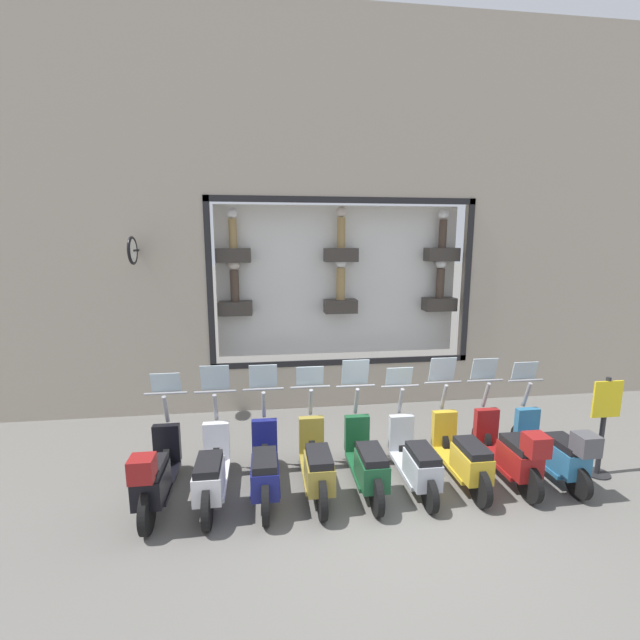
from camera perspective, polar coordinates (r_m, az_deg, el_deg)
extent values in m
plane|color=#66635E|center=(6.37, 9.01, -22.54)|extent=(120.00, 120.00, 0.00)
cube|color=#ADA08E|center=(9.35, 2.80, -8.29)|extent=(0.40, 5.41, 0.91)
cube|color=#ADA08E|center=(9.22, 3.14, 26.73)|extent=(0.40, 5.41, 3.46)
cube|color=black|center=(8.68, 3.29, 15.70)|extent=(0.04, 5.41, 0.12)
cube|color=black|center=(9.00, 3.07, -5.61)|extent=(0.04, 5.41, 0.12)
cube|color=black|center=(9.54, 19.05, 4.80)|extent=(0.04, 0.12, 3.40)
cube|color=black|center=(8.60, -14.48, 4.48)|extent=(0.04, 0.12, 3.40)
cube|color=silver|center=(9.23, 2.53, 5.19)|extent=(0.04, 5.17, 3.16)
cube|color=#38332D|center=(9.62, 15.92, 8.40)|extent=(0.36, 0.68, 0.28)
cylinder|color=#47382D|center=(9.62, 16.05, 11.00)|extent=(0.16, 0.16, 0.59)
sphere|color=white|center=(9.63, 16.17, 13.39)|extent=(0.21, 0.21, 0.21)
cube|color=#38332D|center=(8.98, 2.81, 8.66)|extent=(0.36, 0.68, 0.28)
cylinder|color=#9E7F4C|center=(8.98, 2.83, 11.54)|extent=(0.17, 0.17, 0.62)
sphere|color=beige|center=(9.00, 2.86, 14.23)|extent=(0.22, 0.22, 0.22)
cube|color=#38332D|center=(8.86, -11.46, 8.45)|extent=(0.36, 0.68, 0.28)
cylinder|color=#9E7F4C|center=(8.86, -11.56, 11.24)|extent=(0.16, 0.16, 0.58)
sphere|color=white|center=(8.87, -11.65, 13.80)|extent=(0.21, 0.21, 0.21)
cube|color=#38332D|center=(9.71, 15.60, 2.05)|extent=(0.36, 0.68, 0.28)
cylinder|color=#47382D|center=(9.66, 15.73, 4.74)|extent=(0.18, 0.18, 0.64)
sphere|color=white|center=(9.63, 15.86, 7.30)|extent=(0.23, 0.23, 0.23)
cube|color=#38332D|center=(9.08, 2.74, 1.87)|extent=(0.36, 0.68, 0.28)
cylinder|color=#9E7F4C|center=(9.02, 2.77, 4.83)|extent=(0.18, 0.18, 0.66)
sphere|color=white|center=(8.99, 2.80, 7.70)|extent=(0.24, 0.24, 0.24)
cube|color=#38332D|center=(8.96, -11.21, 1.56)|extent=(0.36, 0.68, 0.28)
cylinder|color=#47382D|center=(8.90, -11.31, 4.49)|extent=(0.18, 0.18, 0.64)
sphere|color=beige|center=(8.87, -11.41, 7.30)|extent=(0.23, 0.23, 0.23)
cylinder|color=black|center=(8.65, -23.41, 8.52)|extent=(0.35, 0.05, 0.05)
torus|color=black|center=(8.48, -23.73, 8.48)|extent=(0.51, 0.05, 0.51)
cylinder|color=white|center=(8.48, -23.73, 8.48)|extent=(0.42, 0.03, 0.42)
cylinder|color=black|center=(8.10, 25.16, -14.11)|extent=(0.44, 0.09, 0.44)
cylinder|color=black|center=(7.14, 31.22, -18.10)|extent=(0.44, 0.09, 0.44)
cube|color=teal|center=(7.61, 27.96, -16.08)|extent=(1.02, 0.38, 0.06)
cube|color=teal|center=(7.26, 29.87, -15.74)|extent=(0.61, 0.35, 0.36)
cube|color=black|center=(7.16, 30.04, -14.08)|extent=(0.58, 0.31, 0.10)
cube|color=teal|center=(7.89, 25.84, -12.48)|extent=(0.12, 0.37, 0.56)
cylinder|color=gray|center=(7.77, 25.85, -8.93)|extent=(0.20, 0.06, 0.45)
cylinder|color=gray|center=(7.76, 25.70, -7.28)|extent=(0.04, 0.61, 0.04)
cube|color=silver|center=(7.75, 25.63, -6.10)|extent=(0.08, 0.42, 0.31)
cube|color=#4C4C51|center=(6.86, 31.94, -13.89)|extent=(0.28, 0.28, 0.28)
cylinder|color=black|center=(7.73, 20.73, -14.74)|extent=(0.50, 0.09, 0.50)
cylinder|color=black|center=(6.75, 26.17, -19.02)|extent=(0.50, 0.09, 0.50)
cube|color=maroon|center=(7.23, 23.23, -16.84)|extent=(1.02, 0.38, 0.06)
cube|color=maroon|center=(6.86, 25.00, -16.57)|extent=(0.61, 0.35, 0.36)
cube|color=black|center=(6.76, 25.16, -14.83)|extent=(0.58, 0.31, 0.10)
cube|color=maroon|center=(7.53, 21.26, -13.00)|extent=(0.12, 0.37, 0.56)
cylinder|color=gray|center=(7.41, 21.25, -9.28)|extent=(0.20, 0.06, 0.45)
cylinder|color=gray|center=(7.40, 21.10, -7.55)|extent=(0.04, 0.61, 0.04)
cube|color=silver|center=(7.38, 21.05, -6.10)|extent=(0.09, 0.42, 0.36)
cube|color=maroon|center=(6.46, 26.86, -14.64)|extent=(0.28, 0.28, 0.28)
cylinder|color=black|center=(7.44, 15.77, -15.45)|extent=(0.51, 0.09, 0.51)
cylinder|color=black|center=(6.42, 20.58, -20.19)|extent=(0.51, 0.09, 0.51)
cube|color=gold|center=(6.92, 17.96, -17.75)|extent=(1.02, 0.39, 0.06)
cube|color=gold|center=(6.53, 19.53, -17.57)|extent=(0.61, 0.35, 0.36)
cube|color=black|center=(6.43, 19.66, -15.75)|extent=(0.58, 0.31, 0.10)
cube|color=gold|center=(7.23, 16.22, -13.67)|extent=(0.12, 0.37, 0.56)
cylinder|color=gray|center=(7.11, 16.19, -9.80)|extent=(0.20, 0.06, 0.45)
cylinder|color=gray|center=(7.10, 16.06, -8.00)|extent=(0.04, 0.60, 0.04)
cube|color=silver|center=(7.07, 16.01, -6.34)|extent=(0.10, 0.42, 0.40)
cylinder|color=black|center=(7.24, 10.33, -16.24)|extent=(0.44, 0.09, 0.44)
cylinder|color=black|center=(6.14, 14.43, -21.67)|extent=(0.44, 0.09, 0.44)
cube|color=#B7BCC6|center=(6.69, 12.18, -18.83)|extent=(1.02, 0.39, 0.06)
cube|color=#B7BCC6|center=(6.28, 13.46, -18.75)|extent=(0.61, 0.35, 0.36)
cube|color=black|center=(6.17, 13.55, -16.88)|extent=(0.58, 0.31, 0.10)
cube|color=#B7BCC6|center=(7.00, 10.75, -14.52)|extent=(0.12, 0.37, 0.56)
cylinder|color=gray|center=(6.87, 10.70, -10.54)|extent=(0.20, 0.06, 0.45)
cylinder|color=gray|center=(6.86, 10.58, -8.67)|extent=(0.04, 0.60, 0.04)
cube|color=silver|center=(6.85, 10.52, -7.37)|extent=(0.08, 0.42, 0.30)
cylinder|color=black|center=(7.03, 4.71, -16.63)|extent=(0.51, 0.09, 0.51)
cylinder|color=black|center=(5.95, 7.53, -22.17)|extent=(0.51, 0.09, 0.51)
cube|color=#19512D|center=(6.49, 5.98, -19.27)|extent=(1.02, 0.39, 0.06)
cube|color=#19512D|center=(6.07, 6.88, -19.26)|extent=(0.61, 0.35, 0.36)
cube|color=black|center=(5.96, 6.93, -17.34)|extent=(0.58, 0.31, 0.10)
cube|color=#19512D|center=(6.82, 4.93, -14.78)|extent=(0.12, 0.37, 0.56)
cylinder|color=gray|center=(6.68, 4.87, -10.70)|extent=(0.20, 0.06, 0.45)
cylinder|color=gray|center=(6.67, 4.77, -8.77)|extent=(0.04, 0.60, 0.04)
cube|color=silver|center=(6.64, 4.72, -6.94)|extent=(0.10, 0.42, 0.42)
cylinder|color=black|center=(6.91, -1.23, -16.95)|extent=(0.55, 0.09, 0.55)
cylinder|color=black|center=(5.83, 0.24, -22.62)|extent=(0.55, 0.09, 0.55)
cube|color=olive|center=(6.37, -0.57, -19.65)|extent=(1.02, 0.38, 0.06)
cube|color=olive|center=(5.94, -0.12, -19.69)|extent=(0.61, 0.35, 0.36)
cube|color=black|center=(5.83, -0.12, -17.74)|extent=(0.58, 0.31, 0.10)
cube|color=olive|center=(6.70, -1.16, -15.04)|extent=(0.12, 0.37, 0.56)
cylinder|color=gray|center=(6.57, -1.25, -10.89)|extent=(0.20, 0.06, 0.45)
cylinder|color=gray|center=(6.56, -1.32, -8.93)|extent=(0.04, 0.60, 0.04)
cube|color=silver|center=(6.55, -1.36, -7.49)|extent=(0.08, 0.42, 0.32)
cylinder|color=black|center=(6.88, -7.34, -17.19)|extent=(0.54, 0.09, 0.54)
cylinder|color=black|center=(5.79, -7.28, -22.98)|extent=(0.54, 0.09, 0.54)
cube|color=navy|center=(6.34, -7.31, -19.94)|extent=(1.02, 0.38, 0.06)
cube|color=navy|center=(5.91, -7.34, -20.01)|extent=(0.61, 0.35, 0.36)
cube|color=black|center=(5.79, -7.39, -18.05)|extent=(0.58, 0.31, 0.10)
cube|color=navy|center=(6.67, -7.40, -15.28)|extent=(0.12, 0.37, 0.56)
cylinder|color=gray|center=(6.54, -7.51, -11.11)|extent=(0.20, 0.06, 0.45)
cylinder|color=gray|center=(6.53, -7.55, -9.14)|extent=(0.04, 0.60, 0.04)
cube|color=silver|center=(6.51, -7.59, -7.44)|extent=(0.09, 0.42, 0.38)
cylinder|color=black|center=(6.93, -13.44, -17.25)|extent=(0.53, 0.09, 0.53)
cylinder|color=black|center=(5.84, -14.80, -23.03)|extent=(0.53, 0.09, 0.53)
cube|color=silver|center=(6.38, -14.05, -20.00)|extent=(1.02, 0.38, 0.06)
cube|color=silver|center=(5.96, -14.56, -20.06)|extent=(0.61, 0.35, 0.36)
cube|color=black|center=(5.84, -14.67, -18.12)|extent=(0.58, 0.31, 0.10)
cube|color=silver|center=(6.72, -13.64, -15.37)|extent=(0.12, 0.37, 0.56)
cylinder|color=gray|center=(6.58, -13.76, -11.23)|extent=(0.20, 0.06, 0.45)
cylinder|color=gray|center=(6.57, -13.78, -9.27)|extent=(0.04, 0.61, 0.04)
cube|color=silver|center=(6.55, -13.82, -7.49)|extent=(0.10, 0.42, 0.40)
cylinder|color=black|center=(7.03, -19.43, -17.08)|extent=(0.55, 0.09, 0.55)
cylinder|color=black|center=(5.97, -22.06, -22.57)|extent=(0.55, 0.09, 0.55)
cube|color=black|center=(6.50, -20.61, -19.71)|extent=(1.02, 0.38, 0.06)
cube|color=black|center=(6.08, -21.57, -19.72)|extent=(0.61, 0.35, 0.36)
cube|color=black|center=(5.97, -21.72, -17.80)|extent=(0.58, 0.31, 0.10)
cube|color=black|center=(6.83, -19.73, -15.19)|extent=(0.12, 0.37, 0.56)
cylinder|color=gray|center=(6.70, -19.87, -11.11)|extent=(0.20, 0.06, 0.45)
cylinder|color=gray|center=(6.69, -19.86, -9.19)|extent=(0.04, 0.61, 0.04)
cube|color=silver|center=(6.68, -19.87, -7.85)|extent=(0.08, 0.42, 0.30)
cube|color=maroon|center=(5.63, -22.63, -17.83)|extent=(0.28, 0.28, 0.28)
cylinder|color=#232326|center=(8.01, 32.96, -16.78)|extent=(0.36, 0.36, 0.02)
cylinder|color=#232326|center=(7.72, 33.52, -11.78)|extent=(0.07, 0.07, 1.52)
cube|color=yellow|center=(7.57, 33.95, -8.75)|extent=(0.03, 0.45, 0.55)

